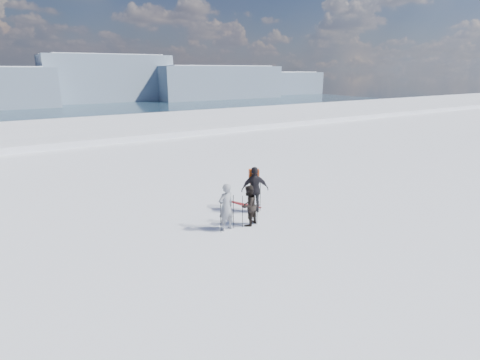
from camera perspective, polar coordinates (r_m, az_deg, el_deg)
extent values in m
plane|color=white|center=(72.43, -23.47, -3.62)|extent=(220.00, 208.01, 71.62)
cube|color=white|center=(40.88, -18.48, -1.74)|extent=(180.00, 16.00, 14.00)
plane|color=#1F3648|center=(300.35, -30.29, 7.41)|extent=(820.00, 820.00, 0.00)
cube|color=slate|center=(490.35, -19.73, 14.40)|extent=(140.00, 80.00, 52.00)
cube|color=white|center=(490.43, -20.00, 17.07)|extent=(119.00, 70.00, 8.00)
cube|color=slate|center=(507.84, -3.98, 14.64)|extent=(160.00, 80.00, 40.00)
cube|color=white|center=(507.60, -4.02, 16.56)|extent=(136.00, 70.00, 8.00)
cube|color=slate|center=(597.87, 5.15, 14.50)|extent=(130.00, 80.00, 32.00)
cube|color=white|center=(597.59, 5.18, 15.75)|extent=(110.50, 70.00, 8.00)
imported|color=gray|center=(13.58, -2.16, -4.15)|extent=(0.70, 0.51, 1.77)
imported|color=black|center=(14.02, 1.30, -3.91)|extent=(0.94, 0.85, 1.57)
imported|color=black|center=(15.29, 2.29, -1.48)|extent=(1.22, 0.88, 1.92)
cube|color=#D14713|center=(15.19, 2.17, 3.26)|extent=(0.47, 0.37, 0.56)
cylinder|color=black|center=(13.48, -2.95, -5.73)|extent=(0.02, 0.02, 1.16)
cylinder|color=black|center=(13.78, -1.02, -4.87)|extent=(0.02, 0.02, 1.31)
cylinder|color=black|center=(13.88, 0.37, -4.84)|extent=(0.02, 0.02, 1.24)
cylinder|color=black|center=(14.14, 2.63, -4.45)|extent=(0.02, 0.02, 1.24)
cylinder|color=black|center=(15.24, 1.59, -3.02)|extent=(0.02, 0.02, 1.17)
cylinder|color=black|center=(15.47, 3.11, -2.35)|extent=(0.02, 0.02, 1.37)
cube|color=black|center=(16.33, 0.24, -3.78)|extent=(0.62, 1.64, 0.03)
cube|color=black|center=(16.40, 0.65, -3.69)|extent=(0.80, 1.58, 0.03)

